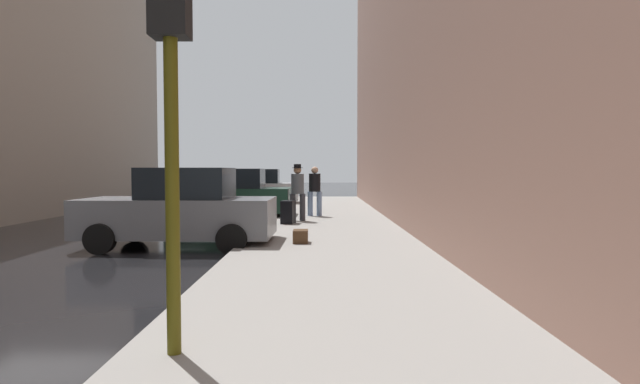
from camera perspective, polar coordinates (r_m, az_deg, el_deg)
The scene contains 11 objects.
ground_plane at distance 11.70m, azimuth -29.73°, elevation -6.35°, with size 120.00×120.00×0.00m, color black.
sidewalk at distance 10.18m, azimuth 1.32°, elevation -6.89°, with size 4.00×40.00×0.15m, color gray.
parked_gray_coupe at distance 11.57m, azimuth -15.66°, elevation -1.98°, with size 4.23×2.11×1.79m.
parked_dark_green_sedan at distance 17.85m, azimuth -10.08°, elevation -0.38°, with size 4.21×2.09×1.79m.
parked_silver_sedan at distance 24.50m, azimuth -7.34°, elevation 0.41°, with size 4.24×2.14×1.79m.
fire_hydrant at distance 18.01m, azimuth -4.21°, elevation -1.44°, with size 0.42×0.22×0.70m.
traffic_light at distance 4.56m, azimuth -16.72°, elevation 15.37°, with size 0.32×0.32×3.60m.
pedestrian_with_beanie at distance 15.62m, azimuth -2.62°, elevation 0.30°, with size 0.53×0.47×1.78m.
pedestrian_in_jeans at distance 17.24m, azimuth -0.64°, elevation 0.41°, with size 0.53×0.47×1.71m.
rolling_suitcase at distance 14.91m, azimuth -3.69°, elevation -2.29°, with size 0.44×0.61×1.04m.
duffel_bag at distance 10.94m, azimuth -2.27°, elevation -5.09°, with size 0.32×0.44×0.28m.
Camera 1 is at (5.76, -10.04, 1.74)m, focal length 28.00 mm.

